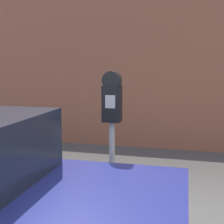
# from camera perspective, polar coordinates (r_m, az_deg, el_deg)

# --- Properties ---
(sidewalk) EXTENTS (24.00, 2.80, 0.14)m
(sidewalk) POSITION_cam_1_polar(r_m,az_deg,el_deg) (4.50, 6.13, -14.22)
(sidewalk) COLOR #BCB7AD
(sidewalk) RESTS_ON ground_plane
(building_facade) EXTENTS (24.00, 0.30, 5.79)m
(building_facade) POSITION_cam_1_polar(r_m,az_deg,el_deg) (6.97, 9.93, 17.31)
(building_facade) COLOR #935642
(building_facade) RESTS_ON ground_plane
(parking_meter) EXTENTS (0.19, 0.15, 1.61)m
(parking_meter) POSITION_cam_1_polar(r_m,az_deg,el_deg) (3.21, -0.00, -0.52)
(parking_meter) COLOR gray
(parking_meter) RESTS_ON sidewalk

